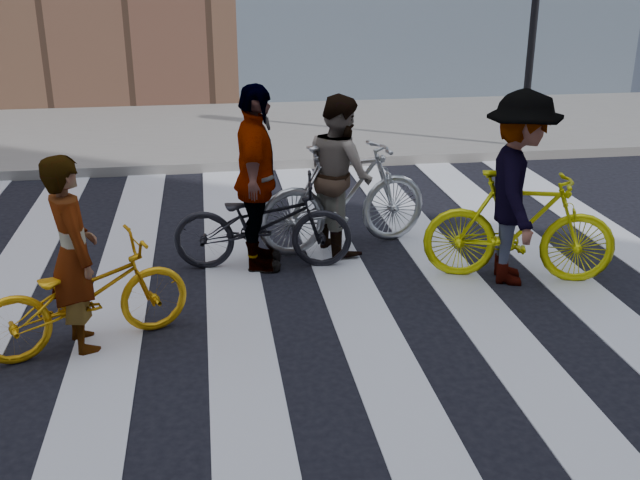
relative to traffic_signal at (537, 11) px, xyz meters
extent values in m
plane|color=black|center=(-4.40, -5.32, -2.28)|extent=(100.00, 100.00, 0.00)
cube|color=gray|center=(-4.40, 2.18, -2.20)|extent=(100.00, 5.00, 0.15)
cube|color=silver|center=(-6.05, -5.32, -2.27)|extent=(0.55, 10.00, 0.01)
cube|color=silver|center=(-4.95, -5.32, -2.27)|extent=(0.55, 10.00, 0.01)
cube|color=silver|center=(-3.85, -5.32, -2.27)|extent=(0.55, 10.00, 0.01)
cube|color=silver|center=(-2.75, -5.32, -2.27)|extent=(0.55, 10.00, 0.01)
cube|color=silver|center=(-1.65, -5.32, -2.27)|extent=(0.55, 10.00, 0.01)
cylinder|color=black|center=(0.00, 0.08, -0.68)|extent=(0.12, 0.12, 3.20)
imported|color=orange|center=(-6.19, -5.60, -1.83)|extent=(1.82, 1.20, 0.90)
imported|color=#AAAFB4|center=(-3.69, -3.70, -1.68)|extent=(2.07, 1.04, 1.20)
imported|color=#CBCD0B|center=(-2.15, -4.83, -1.72)|extent=(1.93, 1.04, 1.12)
imported|color=black|center=(-4.62, -4.13, -1.80)|extent=(1.89, 0.83, 0.96)
imported|color=slate|center=(-6.24, -5.60, -1.46)|extent=(0.58, 0.70, 1.63)
imported|color=slate|center=(-3.74, -3.70, -1.42)|extent=(0.84, 0.97, 1.71)
imported|color=slate|center=(-2.20, -4.83, -1.33)|extent=(1.03, 1.37, 1.90)
imported|color=slate|center=(-4.67, -4.13, -1.33)|extent=(0.58, 1.16, 1.91)
camera|label=1|loc=(-5.15, -11.37, 0.73)|focal=42.00mm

